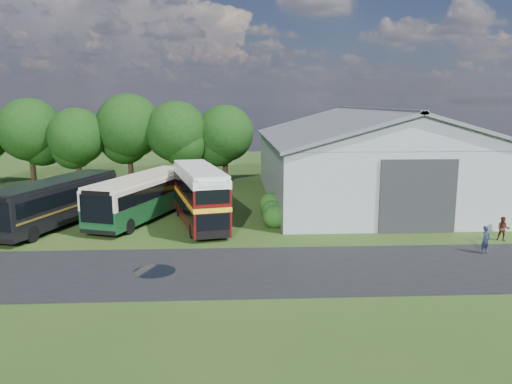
{
  "coord_description": "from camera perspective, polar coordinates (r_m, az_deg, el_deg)",
  "views": [
    {
      "loc": [
        2.49,
        -28.09,
        8.75
      ],
      "look_at": [
        4.39,
        8.0,
        2.17
      ],
      "focal_mm": 35.0,
      "sensor_mm": 36.0,
      "label": 1
    }
  ],
  "objects": [
    {
      "name": "bus_maroon_double",
      "position": [
        35.67,
        -6.47,
        -0.51
      ],
      "size": [
        4.64,
        10.06,
        4.19
      ],
      "rotation": [
        0.0,
        0.0,
        0.23
      ],
      "color": "black",
      "rests_on": "ground"
    },
    {
      "name": "visitor_a",
      "position": [
        31.99,
        24.76,
        -5.02
      ],
      "size": [
        0.71,
        0.62,
        1.63
      ],
      "primitive_type": "imported",
      "rotation": [
        0.0,
        0.0,
        0.47
      ],
      "color": "#181D36",
      "rests_on": "ground"
    },
    {
      "name": "puddle",
      "position": [
        26.87,
        -11.53,
        -8.91
      ],
      "size": [
        2.2,
        2.2,
        0.01
      ],
      "primitive_type": "cylinder",
      "color": "black",
      "rests_on": "ground"
    },
    {
      "name": "shrub_back",
      "position": [
        39.21,
        1.61,
        -2.58
      ],
      "size": [
        1.8,
        1.8,
        1.8
      ],
      "primitive_type": "sphere",
      "color": "#194714",
      "rests_on": "ground"
    },
    {
      "name": "ground",
      "position": [
        29.53,
        -7.77,
        -7.02
      ],
      "size": [
        120.0,
        120.0,
        0.0
      ],
      "primitive_type": "plane",
      "color": "#233E13",
      "rests_on": "ground"
    },
    {
      "name": "bus_dark_single",
      "position": [
        38.15,
        -21.86,
        -1.01
      ],
      "size": [
        6.25,
        12.18,
        3.28
      ],
      "rotation": [
        0.0,
        0.0,
        -0.31
      ],
      "color": "black",
      "rests_on": "ground"
    },
    {
      "name": "tree_mid",
      "position": [
        53.98,
        -14.33,
        7.27
      ],
      "size": [
        6.8,
        6.8,
        9.6
      ],
      "color": "black",
      "rests_on": "ground"
    },
    {
      "name": "visitor_b",
      "position": [
        35.35,
        26.4,
        -3.82
      ],
      "size": [
        0.95,
        0.88,
        1.55
      ],
      "primitive_type": "imported",
      "rotation": [
        0.0,
        0.0,
        -0.5
      ],
      "color": "#421F15",
      "rests_on": "ground"
    },
    {
      "name": "tree_right_a",
      "position": [
        52.27,
        -9.1,
        6.83
      ],
      "size": [
        6.26,
        6.26,
        8.83
      ],
      "color": "black",
      "rests_on": "ground"
    },
    {
      "name": "tree_left_a",
      "position": [
        56.52,
        -24.43,
        6.48
      ],
      "size": [
        6.46,
        6.46,
        9.12
      ],
      "color": "black",
      "rests_on": "ground"
    },
    {
      "name": "tree_right_b",
      "position": [
        52.8,
        -3.56,
        6.7
      ],
      "size": [
        5.98,
        5.98,
        8.45
      ],
      "color": "black",
      "rests_on": "ground"
    },
    {
      "name": "tree_left_b",
      "position": [
        53.98,
        -19.79,
        6.0
      ],
      "size": [
        5.78,
        5.78,
        8.16
      ],
      "color": "black",
      "rests_on": "ground"
    },
    {
      "name": "storage_shed",
      "position": [
        46.05,
        12.8,
        4.35
      ],
      "size": [
        18.8,
        24.8,
        8.15
      ],
      "color": "gray",
      "rests_on": "ground"
    },
    {
      "name": "shrub_mid",
      "position": [
        37.27,
        1.86,
        -3.27
      ],
      "size": [
        1.6,
        1.6,
        1.6
      ],
      "primitive_type": "sphere",
      "color": "#194714",
      "rests_on": "ground"
    },
    {
      "name": "bus_green_single",
      "position": [
        38.31,
        -12.76,
        -0.45
      ],
      "size": [
        6.63,
        12.23,
        3.31
      ],
      "rotation": [
        0.0,
        0.0,
        -0.34
      ],
      "color": "black",
      "rests_on": "ground"
    },
    {
      "name": "shrub_front",
      "position": [
        35.34,
        2.14,
        -4.03
      ],
      "size": [
        1.7,
        1.7,
        1.7
      ],
      "primitive_type": "sphere",
      "color": "#194714",
      "rests_on": "ground"
    },
    {
      "name": "asphalt_road",
      "position": [
        26.58,
        -1.77,
        -8.91
      ],
      "size": [
        60.0,
        8.0,
        0.02
      ],
      "primitive_type": "cube",
      "color": "black",
      "rests_on": "ground"
    }
  ]
}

